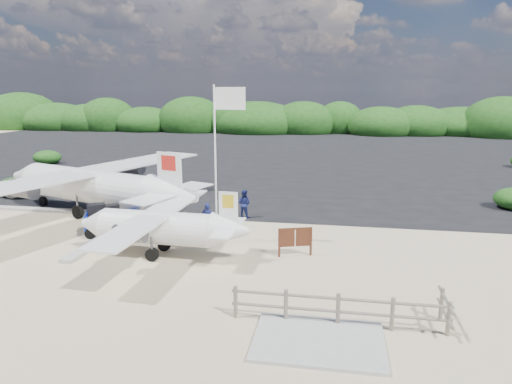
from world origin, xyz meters
TOP-DOWN VIEW (x-y plane):
  - ground at (0.00, 0.00)m, footprint 160.00×160.00m
  - asphalt_apron at (0.00, 30.00)m, footprint 90.00×50.00m
  - lagoon at (-9.00, 1.50)m, footprint 9.00×7.00m
  - walkway_pad at (5.50, -6.00)m, footprint 3.50×2.50m
  - vegetation_band at (0.00, 55.00)m, footprint 124.00×8.00m
  - fence at (6.00, -5.00)m, footprint 6.40×2.00m
  - baggage_cart at (-4.46, 1.82)m, footprint 2.81×2.28m
  - flagpole at (0.72, 1.54)m, footprint 1.43×0.74m
  - signboard at (4.29, 0.42)m, footprint 1.46×0.60m
  - crew_a at (-0.01, 2.61)m, footprint 0.57×0.39m
  - crew_b at (1.12, 5.65)m, footprint 0.84×0.72m
  - aircraft_large at (10.19, 23.23)m, footprint 20.50×20.50m
  - aircraft_small at (-14.02, 32.72)m, footprint 7.75×7.75m

SIDE VIEW (x-z plane):
  - ground at x=0.00m, z-range 0.00..0.00m
  - asphalt_apron at x=0.00m, z-range -0.02..0.02m
  - lagoon at x=-9.00m, z-range -0.20..0.20m
  - walkway_pad at x=5.50m, z-range -0.05..0.05m
  - vegetation_band at x=0.00m, z-range -2.20..2.20m
  - fence at x=6.00m, z-range -0.55..0.55m
  - baggage_cart at x=-4.46m, z-range -0.61..0.61m
  - flagpole at x=0.72m, z-range -3.43..3.43m
  - signboard at x=4.29m, z-range -0.61..0.61m
  - aircraft_large at x=10.19m, z-range -2.41..2.41m
  - aircraft_small at x=-14.02m, z-range -1.35..1.35m
  - crew_a at x=-0.01m, z-range 0.00..1.51m
  - crew_b at x=1.12m, z-range 0.00..1.52m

